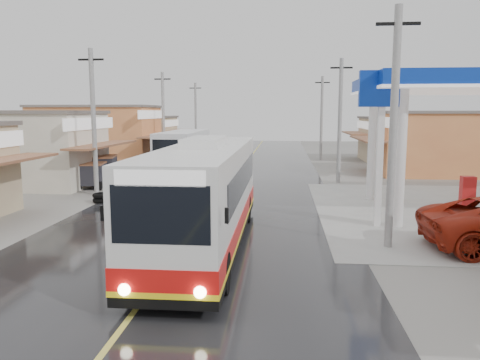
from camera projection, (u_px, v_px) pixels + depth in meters
The scene contains 12 objects.
ground at pixel (187, 242), 16.68m from camera, with size 120.00×120.00×0.00m, color slate.
road at pixel (233, 181), 31.46m from camera, with size 12.00×90.00×0.02m, color black.
centre_line at pixel (233, 181), 31.45m from camera, with size 0.15×90.00×0.01m, color #D8CC4C.
shopfronts_left at pixel (67, 173), 35.61m from camera, with size 11.00×44.00×5.20m, color tan, non-canonical shape.
utility_poles_left at pixel (136, 178), 33.09m from camera, with size 1.60×50.00×8.00m, color gray, non-canonical shape.
utility_poles_right at pixel (338, 183), 30.81m from camera, with size 1.60×36.00×8.00m, color gray, non-canonical shape.
coach_bus at pixel (206, 195), 15.87m from camera, with size 2.84×12.00×3.74m.
second_bus at pixel (184, 150), 35.85m from camera, with size 2.59×9.46×3.14m.
cyclist at pixel (134, 194), 22.69m from camera, with size 0.79×1.93×2.04m.
tricycle_near at pixel (104, 168), 30.33m from camera, with size 1.97×2.42×1.81m.
tricycle_far at pixel (94, 174), 28.34m from camera, with size 1.63×2.05×1.56m.
tyre_stack at pixel (102, 198), 23.99m from camera, with size 0.95×0.95×0.49m.
Camera 1 is at (3.39, -15.94, 4.59)m, focal length 35.00 mm.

